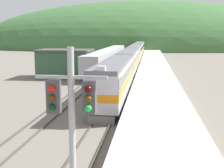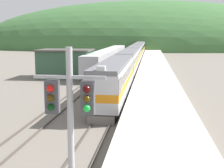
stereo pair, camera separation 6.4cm
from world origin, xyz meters
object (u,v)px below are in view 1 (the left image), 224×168
express_train_lead_car (115,79)px  siding_train (109,58)px  carriage_second (128,62)px  carriage_third (134,54)px  carriage_fourth (138,50)px  carriage_fifth (140,47)px  signal_mast_main (72,125)px

express_train_lead_car → siding_train: bearing=98.7°
carriage_second → carriage_third: same height
carriage_fourth → carriage_fifth: bearing=90.0°
express_train_lead_car → siding_train: 32.88m
express_train_lead_car → siding_train: express_train_lead_car is taller
carriage_second → siding_train: (-5.00, 11.52, -0.30)m
carriage_fourth → carriage_fifth: same height
signal_mast_main → carriage_third: bearing=91.2°
carriage_second → signal_mast_main: bearing=-88.2°
carriage_third → carriage_fourth: size_ratio=1.00×
express_train_lead_car → carriage_fifth: bearing=90.0°
signal_mast_main → carriage_second: bearing=91.8°
carriage_second → carriage_fifth: 61.56m
express_train_lead_car → carriage_second: (0.00, 20.98, -0.01)m
signal_mast_main → express_train_lead_car: bearing=93.4°
carriage_third → siding_train: 10.30m
express_train_lead_car → carriage_third: express_train_lead_car is taller
carriage_second → carriage_fourth: same height
carriage_third → carriage_fourth: bearing=90.0°
carriage_fifth → signal_mast_main: bearing=-89.2°
siding_train → carriage_third: bearing=61.0°
express_train_lead_car → carriage_second: size_ratio=1.02×
carriage_fifth → carriage_second: bearing=-90.0°
carriage_fifth → siding_train: (-5.00, -50.04, -0.30)m
carriage_fifth → signal_mast_main: 106.94m
express_train_lead_car → carriage_second: 20.98m
express_train_lead_car → signal_mast_main: signal_mast_main is taller
express_train_lead_car → signal_mast_main: size_ratio=2.95×
carriage_fourth → signal_mast_main: size_ratio=2.88×
carriage_second → siding_train: 12.56m
carriage_fourth → signal_mast_main: 86.43m
carriage_second → siding_train: bearing=113.4°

